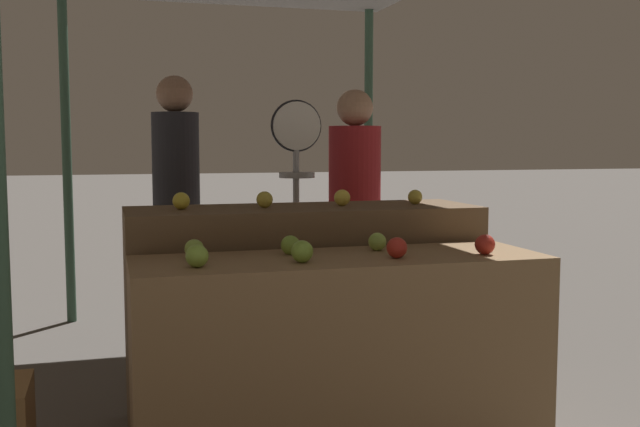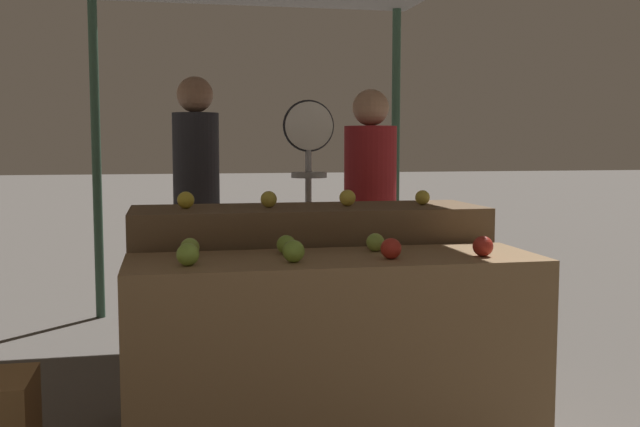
% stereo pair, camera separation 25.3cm
% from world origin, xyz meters
% --- Properties ---
extents(display_counter_front, '(1.69, 0.55, 0.90)m').
position_xyz_m(display_counter_front, '(0.00, 0.00, 0.45)').
color(display_counter_front, olive).
rests_on(display_counter_front, ground_plane).
extents(display_counter_back, '(1.69, 0.55, 1.05)m').
position_xyz_m(display_counter_back, '(0.00, 0.60, 0.53)').
color(display_counter_back, brown).
rests_on(display_counter_back, ground_plane).
extents(apple_front_0, '(0.09, 0.09, 0.09)m').
position_xyz_m(apple_front_0, '(-0.60, -0.10, 0.94)').
color(apple_front_0, '#84AD3D').
rests_on(apple_front_0, display_counter_front).
extents(apple_front_1, '(0.09, 0.09, 0.09)m').
position_xyz_m(apple_front_1, '(-0.19, -0.10, 0.94)').
color(apple_front_1, '#7AA338').
rests_on(apple_front_1, display_counter_front).
extents(apple_front_2, '(0.08, 0.08, 0.08)m').
position_xyz_m(apple_front_2, '(0.20, -0.10, 0.94)').
color(apple_front_2, '#AD281E').
rests_on(apple_front_2, display_counter_front).
extents(apple_front_3, '(0.08, 0.08, 0.08)m').
position_xyz_m(apple_front_3, '(0.59, -0.11, 0.94)').
color(apple_front_3, '#AD281E').
rests_on(apple_front_3, display_counter_front).
extents(apple_front_4, '(0.08, 0.08, 0.08)m').
position_xyz_m(apple_front_4, '(-0.58, 0.12, 0.94)').
color(apple_front_4, '#8EB247').
rests_on(apple_front_4, display_counter_front).
extents(apple_front_5, '(0.08, 0.08, 0.08)m').
position_xyz_m(apple_front_5, '(-0.19, 0.11, 0.94)').
color(apple_front_5, '#7AA338').
rests_on(apple_front_5, display_counter_front).
extents(apple_front_6, '(0.08, 0.08, 0.08)m').
position_xyz_m(apple_front_6, '(0.20, 0.12, 0.94)').
color(apple_front_6, '#8EB247').
rests_on(apple_front_6, display_counter_front).
extents(apple_back_0, '(0.08, 0.08, 0.08)m').
position_xyz_m(apple_back_0, '(-0.58, 0.61, 1.09)').
color(apple_back_0, gold).
rests_on(apple_back_0, display_counter_back).
extents(apple_back_1, '(0.08, 0.08, 0.08)m').
position_xyz_m(apple_back_1, '(-0.19, 0.59, 1.09)').
color(apple_back_1, gold).
rests_on(apple_back_1, display_counter_back).
extents(apple_back_2, '(0.08, 0.08, 0.08)m').
position_xyz_m(apple_back_2, '(0.20, 0.60, 1.09)').
color(apple_back_2, yellow).
rests_on(apple_back_2, display_counter_back).
extents(apple_back_3, '(0.07, 0.07, 0.07)m').
position_xyz_m(apple_back_3, '(0.58, 0.59, 1.09)').
color(apple_back_3, gold).
rests_on(apple_back_3, display_counter_back).
extents(produce_scale, '(0.29, 0.20, 1.60)m').
position_xyz_m(produce_scale, '(0.11, 1.19, 1.17)').
color(produce_scale, '#99999E').
rests_on(produce_scale, ground_plane).
extents(person_vendor_at_scale, '(0.42, 0.42, 1.68)m').
position_xyz_m(person_vendor_at_scale, '(0.54, 1.44, 0.98)').
color(person_vendor_at_scale, '#2D2D38').
rests_on(person_vendor_at_scale, ground_plane).
extents(person_customer_left, '(0.34, 0.34, 1.79)m').
position_xyz_m(person_customer_left, '(-0.48, 2.03, 1.06)').
color(person_customer_left, '#2D2D38').
rests_on(person_customer_left, ground_plane).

